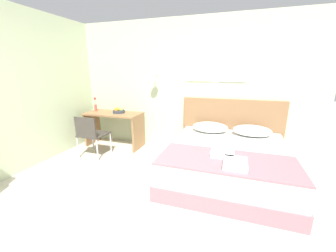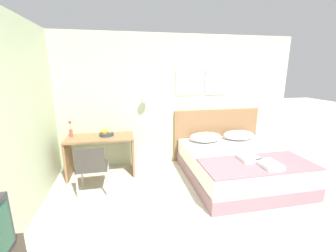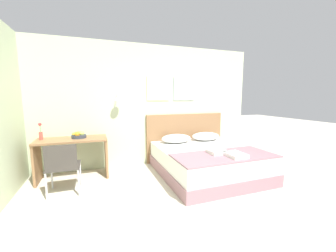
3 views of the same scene
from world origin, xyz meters
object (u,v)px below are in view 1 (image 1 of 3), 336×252
at_px(headboard, 231,127).
at_px(pillow_left, 210,127).
at_px(bed, 227,162).
at_px(desk_chair, 90,133).
at_px(folded_towel_mid_bed, 235,163).
at_px(folded_towel_near_foot, 222,153).
at_px(desk, 114,123).
at_px(fruit_bowl, 119,111).
at_px(pillow_right, 252,131).
at_px(throw_blanket, 226,161).
at_px(flower_vase, 95,105).

relative_size(headboard, pillow_left, 2.90).
distance_m(bed, desk_chair, 2.56).
relative_size(folded_towel_mid_bed, desk_chair, 0.43).
distance_m(bed, folded_towel_near_foot, 0.54).
xyz_separation_m(headboard, desk, (-2.46, -0.35, -0.03)).
xyz_separation_m(headboard, desk_chair, (-2.55, -1.04, -0.06)).
xyz_separation_m(folded_towel_near_foot, fruit_bowl, (-2.28, 1.14, 0.23)).
height_order(pillow_right, desk_chair, desk_chair).
height_order(pillow_left, throw_blanket, pillow_left).
height_order(headboard, desk_chair, headboard).
distance_m(desk, flower_vase, 0.62).
bearing_deg(fruit_bowl, flower_vase, 176.07).
xyz_separation_m(headboard, pillow_left, (-0.37, -0.32, 0.05)).
xyz_separation_m(bed, desk_chair, (-2.55, -0.02, 0.24)).
bearing_deg(folded_towel_near_foot, throw_blanket, -66.85).
bearing_deg(bed, pillow_left, 117.97).
bearing_deg(folded_towel_near_foot, fruit_bowl, 153.37).
bearing_deg(pillow_left, bed, -62.03).
bearing_deg(flower_vase, folded_towel_near_foot, -22.20).
bearing_deg(folded_towel_mid_bed, folded_towel_near_foot, 121.44).
relative_size(pillow_right, desk_chair, 0.81).
height_order(headboard, pillow_right, headboard).
bearing_deg(fruit_bowl, desk, -163.37).
height_order(desk_chair, fruit_bowl, fruit_bowl).
xyz_separation_m(bed, pillow_right, (0.37, 0.70, 0.35)).
bearing_deg(fruit_bowl, pillow_right, -0.18).
bearing_deg(pillow_right, flower_vase, 179.12).
distance_m(pillow_right, folded_towel_mid_bed, 1.44).
bearing_deg(headboard, pillow_right, -40.68).
height_order(bed, folded_towel_near_foot, folded_towel_near_foot).
xyz_separation_m(pillow_left, flower_vase, (-2.60, 0.05, 0.27)).
bearing_deg(bed, desk_chair, -179.57).
relative_size(pillow_left, folded_towel_mid_bed, 1.90).
distance_m(folded_towel_near_foot, desk, 2.64).
bearing_deg(pillow_left, desk_chair, -161.69).
relative_size(desk_chair, fruit_bowl, 3.10).
distance_m(desk, fruit_bowl, 0.30).
relative_size(desk, flower_vase, 3.95).
bearing_deg(flower_vase, throw_blanket, -24.07).
distance_m(bed, pillow_left, 0.87).
height_order(throw_blanket, folded_towel_mid_bed, folded_towel_mid_bed).
distance_m(fruit_bowl, flower_vase, 0.63).
bearing_deg(flower_vase, folded_towel_mid_bed, -25.44).
bearing_deg(headboard, desk, -171.98).
bearing_deg(desk, throw_blanket, -26.92).
distance_m(bed, fruit_bowl, 2.51).
bearing_deg(flower_vase, pillow_left, -1.14).
distance_m(desk_chair, fruit_bowl, 0.82).
relative_size(desk, fruit_bowl, 4.60).
bearing_deg(pillow_left, desk, -179.27).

